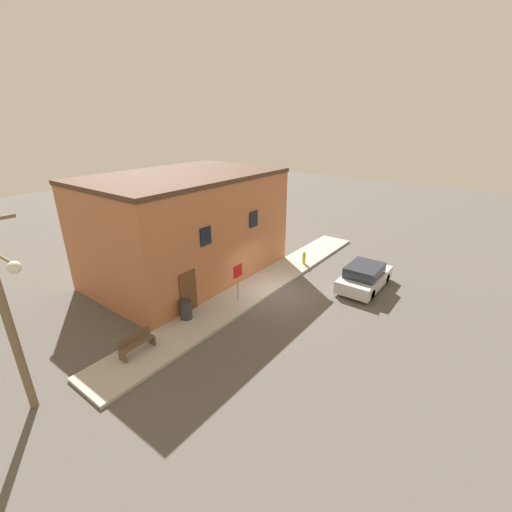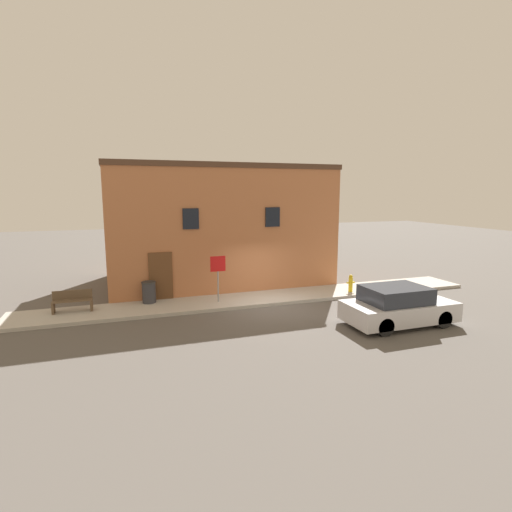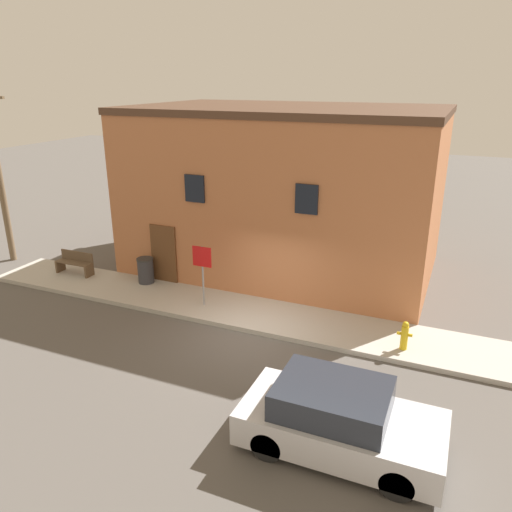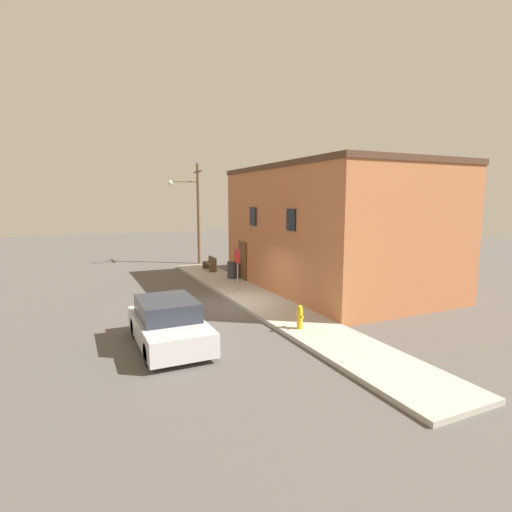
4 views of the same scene
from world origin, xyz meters
The scene contains 9 objects.
ground_plane centered at (0.00, 0.00, 0.00)m, with size 80.00×80.00×0.00m, color #56514C.
sidewalk centered at (0.00, 1.10, 0.07)m, with size 20.43×2.19×0.14m.
brick_building centered at (-1.03, 5.66, 3.03)m, with size 10.96×7.06×6.06m.
fire_hydrant centered at (4.20, 0.61, 0.55)m, with size 0.40×0.19×0.81m.
stop_sign centered at (-2.06, 0.93, 1.52)m, with size 0.65×0.06×1.97m.
bench centered at (-7.75, 1.47, 0.55)m, with size 1.44×0.44×0.82m.
trash_bin centered at (-4.84, 1.77, 0.60)m, with size 0.58×0.58×0.90m.
utility_pole centered at (-11.43, 1.77, 3.75)m, with size 1.80×2.20×6.88m.
parked_car centered at (3.48, -3.63, 0.68)m, with size 3.96×1.88×1.42m.
Camera 4 is at (15.30, -6.19, 4.45)m, focal length 28.00 mm.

